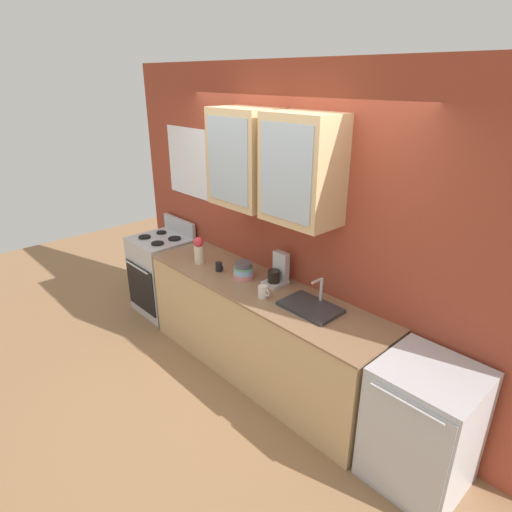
{
  "coord_description": "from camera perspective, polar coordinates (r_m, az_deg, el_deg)",
  "views": [
    {
      "loc": [
        2.49,
        -2.35,
        2.65
      ],
      "look_at": [
        -0.03,
        0.0,
        1.2
      ],
      "focal_mm": 30.27,
      "sensor_mm": 36.0,
      "label": 1
    }
  ],
  "objects": [
    {
      "name": "coffee_maker",
      "position": [
        3.86,
        2.89,
        -2.17
      ],
      "size": [
        0.17,
        0.2,
        0.29
      ],
      "color": "#B7B7BC",
      "rests_on": "counter"
    },
    {
      "name": "back_wall_unit",
      "position": [
        3.83,
        3.84,
        5.69
      ],
      "size": [
        4.53,
        0.48,
        2.78
      ],
      "color": "#993D28",
      "rests_on": "ground_plane"
    },
    {
      "name": "cup_near_bowls",
      "position": [
        4.13,
        -4.9,
        -1.43
      ],
      "size": [
        0.1,
        0.07,
        0.09
      ],
      "color": "black",
      "rests_on": "counter"
    },
    {
      "name": "sink_faucet",
      "position": [
        3.51,
        7.23,
        -6.63
      ],
      "size": [
        0.47,
        0.31,
        0.24
      ],
      "color": "#2D2D30",
      "rests_on": "counter"
    },
    {
      "name": "counter",
      "position": [
        4.07,
        0.32,
        -9.8
      ],
      "size": [
        2.57,
        0.66,
        0.92
      ],
      "color": "tan",
      "rests_on": "ground_plane"
    },
    {
      "name": "vase",
      "position": [
        4.3,
        -7.57,
        0.85
      ],
      "size": [
        0.1,
        0.1,
        0.27
      ],
      "color": "beige",
      "rests_on": "counter"
    },
    {
      "name": "stove_range",
      "position": [
        5.25,
        -12.21,
        -2.35
      ],
      "size": [
        0.63,
        0.64,
        1.1
      ],
      "color": "silver",
      "rests_on": "ground_plane"
    },
    {
      "name": "bowl_stack",
      "position": [
        3.98,
        -1.66,
        -1.93
      ],
      "size": [
        0.19,
        0.19,
        0.15
      ],
      "color": "#D87F84",
      "rests_on": "counter"
    },
    {
      "name": "ground_plane",
      "position": [
        4.33,
        0.31,
        -14.93
      ],
      "size": [
        10.0,
        10.0,
        0.0
      ],
      "primitive_type": "plane",
      "color": "#936B47"
    },
    {
      "name": "cup_near_sink",
      "position": [
        3.64,
        0.93,
        -4.73
      ],
      "size": [
        0.12,
        0.08,
        0.1
      ],
      "color": "silver",
      "rests_on": "counter"
    },
    {
      "name": "dishwasher",
      "position": [
        3.33,
        21.12,
        -20.28
      ],
      "size": [
        0.64,
        0.64,
        0.92
      ],
      "color": "silver",
      "rests_on": "ground_plane"
    }
  ]
}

